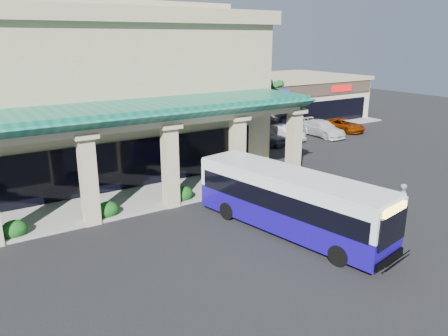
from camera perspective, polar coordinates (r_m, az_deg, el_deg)
ground at (r=22.42m, az=6.11°, el=-7.52°), size 110.00×110.00×0.00m
main_building at (r=32.39m, az=-24.03°, el=9.09°), size 30.80×14.80×11.35m
arcade at (r=24.00m, az=-19.58°, el=0.46°), size 30.00×6.20×5.70m
strip_mall at (r=50.90m, az=5.14°, el=9.05°), size 22.50×12.50×4.90m
palm_0 at (r=34.86m, az=5.89°, el=6.92°), size 2.40×2.40×6.60m
palm_1 at (r=37.87m, az=4.23°, el=7.13°), size 2.40×2.40×5.80m
broadleaf_tree at (r=40.96m, az=-2.28°, el=7.18°), size 2.60×2.60×4.81m
transit_bus at (r=21.33m, az=8.57°, el=-4.53°), size 4.46×11.07×3.01m
pedestrian at (r=24.79m, az=22.31°, el=-3.98°), size 0.77×0.82×1.88m
car_silver at (r=39.09m, az=5.11°, el=4.24°), size 3.09×4.92×1.56m
car_white at (r=40.76m, az=7.69°, el=4.57°), size 2.29×4.52×1.42m
car_red at (r=43.24m, az=12.68°, el=5.07°), size 2.30×5.25×1.50m
car_gray at (r=46.04m, az=15.31°, el=5.43°), size 2.38×4.71×1.28m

